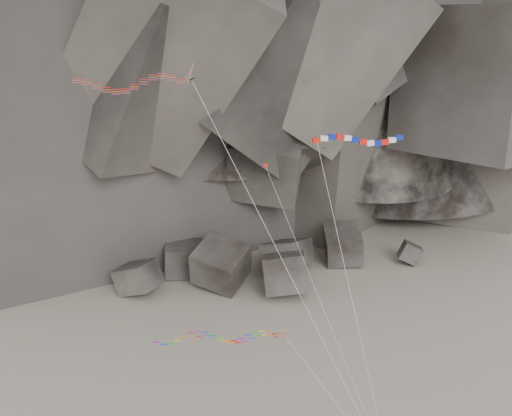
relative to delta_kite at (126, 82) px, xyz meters
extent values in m
cube|color=#47423F|center=(41.59, 34.20, -31.24)|extent=(4.31, 3.35, 3.86)
cube|color=#47423F|center=(31.62, 36.80, -30.43)|extent=(6.97, 8.22, 6.33)
cube|color=#47423F|center=(10.52, 36.91, -30.79)|extent=(6.47, 6.21, 4.89)
cube|color=#47423F|center=(22.33, 35.03, -30.75)|extent=(8.88, 9.57, 6.10)
cube|color=#47423F|center=(7.46, 37.39, -30.35)|extent=(6.57, 5.90, 5.06)
cube|color=#47423F|center=(-9.53, 37.30, -28.98)|extent=(10.58, 8.75, 9.44)
cube|color=#47423F|center=(20.06, 27.38, -30.08)|extent=(7.12, 7.22, 6.69)
cube|color=#47423F|center=(0.31, 31.76, -30.77)|extent=(7.36, 7.09, 5.29)
cube|color=#47423F|center=(11.74, 30.98, -30.08)|extent=(9.18, 10.08, 7.88)
cylinder|color=silver|center=(11.95, -5.54, -15.18)|extent=(14.39, 10.41, 31.44)
cube|color=red|center=(16.13, 2.59, -5.72)|extent=(0.69, 0.50, 0.44)
cube|color=white|center=(16.81, 2.50, -5.54)|extent=(0.73, 0.50, 0.49)
cube|color=#0D1F96|center=(17.49, 2.37, -5.42)|extent=(0.74, 0.50, 0.52)
cube|color=red|center=(18.17, 2.22, -5.41)|extent=(0.75, 0.50, 0.52)
cube|color=white|center=(18.84, 2.07, -5.50)|extent=(0.73, 0.50, 0.50)
cube|color=#0D1F96|center=(19.52, 1.93, -5.67)|extent=(0.70, 0.50, 0.45)
cube|color=red|center=(20.20, 1.83, -5.86)|extent=(0.72, 0.50, 0.48)
cube|color=white|center=(20.88, 1.77, -5.99)|extent=(0.74, 0.50, 0.51)
cube|color=#0D1F96|center=(21.55, 1.76, -6.03)|extent=(0.75, 0.50, 0.52)
cube|color=red|center=(22.23, 1.77, -5.96)|extent=(0.74, 0.50, 0.50)
cube|color=white|center=(22.91, 1.80, -5.80)|extent=(0.71, 0.50, 0.46)
cube|color=#0D1F96|center=(23.59, 1.81, -5.62)|extent=(0.71, 0.50, 0.46)
cylinder|color=silver|center=(17.63, -4.16, -18.30)|extent=(3.03, 13.16, 25.19)
cube|color=gold|center=(12.50, -0.43, -22.58)|extent=(1.25, 0.56, 0.67)
cube|color=#0CB219|center=(12.50, -0.59, -22.83)|extent=(1.04, 0.42, 0.46)
cylinder|color=silver|center=(15.82, -5.58, -26.74)|extent=(6.66, 10.32, 8.33)
cube|color=red|center=(11.70, 3.25, -7.92)|extent=(0.48, 0.24, 0.33)
cube|color=#0D1F96|center=(11.53, 3.26, -7.92)|extent=(0.19, 0.11, 0.34)
cylinder|color=silver|center=(15.41, -3.73, -19.41)|extent=(7.45, 14.00, 22.98)
camera|label=1|loc=(-0.55, -50.63, 5.69)|focal=45.00mm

